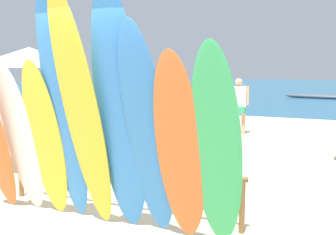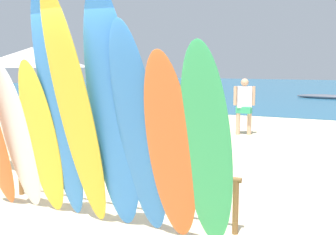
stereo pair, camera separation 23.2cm
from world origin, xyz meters
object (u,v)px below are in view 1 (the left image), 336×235
at_px(surfboard_blue_3, 63,111).
at_px(beach_chair_red, 20,136).
at_px(surfboard_blue_6, 147,135).
at_px(surfboard_yellow_4, 82,115).
at_px(surfboard_orange_7, 180,152).
at_px(surfboard_yellow_2, 45,141).
at_px(surfboard_white_1, 20,139).
at_px(beachgoer_photographing, 238,102).
at_px(surfboard_green_8, 217,151).
at_px(surfboard_blue_5, 120,115).
at_px(surfboard_rack, 117,173).
at_px(beach_chair_striped, 64,130).
at_px(distant_boat, 316,96).
at_px(beach_umbrella, 29,57).

bearing_deg(surfboard_blue_3, beach_chair_red, 141.28).
relative_size(surfboard_blue_6, beach_chair_red, 3.01).
bearing_deg(surfboard_yellow_4, surfboard_orange_7, 8.58).
distance_m(surfboard_yellow_2, surfboard_blue_6, 1.46).
xyz_separation_m(surfboard_white_1, beachgoer_photographing, (1.31, 6.91, -0.08)).
distance_m(surfboard_blue_3, surfboard_orange_7, 1.55).
bearing_deg(surfboard_green_8, surfboard_blue_6, 176.54).
xyz_separation_m(surfboard_blue_5, beachgoer_photographing, (-0.22, 7.01, -0.48)).
relative_size(surfboard_white_1, surfboard_blue_6, 0.81).
xyz_separation_m(surfboard_rack, beach_chair_striped, (-3.21, 3.05, -0.11)).
xyz_separation_m(surfboard_orange_7, beachgoer_photographing, (-0.94, 7.05, -0.14)).
xyz_separation_m(surfboard_rack, surfboard_blue_6, (0.73, -0.61, 0.66)).
bearing_deg(surfboard_blue_6, surfboard_green_8, 3.52).
height_order(surfboard_white_1, surfboard_blue_5, surfboard_blue_5).
bearing_deg(surfboard_blue_6, surfboard_orange_7, 1.53).
bearing_deg(surfboard_white_1, distant_boat, 87.10).
bearing_deg(surfboard_rack, surfboard_blue_5, -56.44).
bearing_deg(surfboard_green_8, beach_umbrella, 153.60).
xyz_separation_m(surfboard_blue_5, surfboard_orange_7, (0.72, -0.04, -0.34)).
height_order(surfboard_blue_5, beach_chair_striped, surfboard_blue_5).
xyz_separation_m(surfboard_orange_7, beach_umbrella, (-3.61, 1.86, 1.02)).
relative_size(surfboard_yellow_2, surfboard_blue_5, 0.72).
relative_size(surfboard_yellow_2, beach_chair_red, 2.49).
bearing_deg(surfboard_rack, surfboard_green_8, -22.76).
distance_m(surfboard_rack, surfboard_white_1, 1.32).
height_order(surfboard_white_1, beachgoer_photographing, surfboard_white_1).
bearing_deg(surfboard_rack, beachgoer_photographing, 88.43).
distance_m(surfboard_rack, beach_umbrella, 3.17).
distance_m(surfboard_blue_5, beachgoer_photographing, 7.03).
xyz_separation_m(surfboard_blue_3, surfboard_yellow_4, (0.38, -0.16, -0.01)).
relative_size(surfboard_yellow_4, beach_umbrella, 1.27).
height_order(surfboard_blue_6, beach_umbrella, surfboard_blue_6).
xyz_separation_m(surfboard_blue_3, beach_chair_red, (-3.14, 2.53, -0.97)).
xyz_separation_m(surfboard_yellow_2, surfboard_blue_5, (1.11, -0.08, 0.39)).
bearing_deg(surfboard_yellow_2, surfboard_blue_6, -3.52).
height_order(surfboard_blue_3, beach_chair_red, surfboard_blue_3).
bearing_deg(beach_umbrella, surfboard_white_1, -51.94).
relative_size(surfboard_green_8, beach_chair_red, 2.74).
distance_m(surfboard_rack, beach_chair_striped, 4.43).
bearing_deg(surfboard_green_8, beachgoer_photographing, 99.26).
xyz_separation_m(surfboard_white_1, surfboard_blue_6, (1.87, -0.10, 0.21)).
relative_size(surfboard_blue_5, beachgoer_photographing, 1.80).
bearing_deg(surfboard_blue_6, surfboard_yellow_4, -165.87).
xyz_separation_m(beach_chair_red, beach_umbrella, (1.04, -0.74, 1.64)).
distance_m(beach_chair_striped, beach_umbrella, 2.55).
xyz_separation_m(surfboard_blue_3, beach_umbrella, (-2.10, 1.79, 0.68)).
bearing_deg(beach_chair_red, surfboard_blue_6, -37.98).
bearing_deg(beach_umbrella, surfboard_yellow_2, -44.52).
bearing_deg(surfboard_green_8, surfboard_rack, 155.78).
height_order(surfboard_rack, surfboard_blue_5, surfboard_blue_5).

